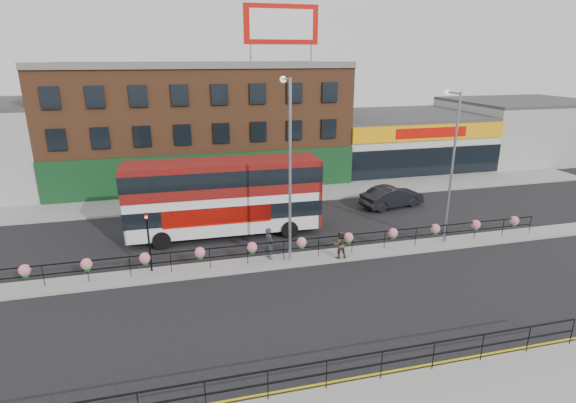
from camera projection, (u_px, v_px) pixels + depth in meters
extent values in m
plane|color=black|center=(301.00, 260.00, 24.97)|extent=(120.00, 120.00, 0.00)
cube|color=gray|center=(260.00, 197.00, 36.01)|extent=(60.00, 4.00, 0.15)
cube|color=gray|center=(301.00, 259.00, 24.95)|extent=(60.00, 1.60, 0.15)
cube|color=gold|center=(375.00, 374.00, 16.03)|extent=(60.00, 0.10, 0.01)
cube|color=gold|center=(378.00, 378.00, 15.86)|extent=(60.00, 0.10, 0.01)
cube|color=brown|center=(200.00, 123.00, 40.92)|extent=(25.00, 12.00, 10.00)
cube|color=#3F3F42|center=(196.00, 64.00, 39.33)|extent=(25.00, 12.00, 0.30)
cube|color=#113C1B|center=(207.00, 174.00, 36.34)|extent=(25.00, 0.25, 3.40)
cube|color=silver|center=(397.00, 141.00, 46.38)|extent=(15.00, 12.00, 5.00)
cube|color=#3F3F42|center=(399.00, 115.00, 45.56)|extent=(15.00, 12.00, 0.30)
cube|color=#FAA60B|center=(431.00, 132.00, 40.22)|extent=(15.00, 0.25, 1.40)
cube|color=#C20D05|center=(432.00, 133.00, 40.11)|extent=(7.00, 0.10, 0.90)
cube|color=black|center=(428.00, 162.00, 41.05)|extent=(15.00, 0.25, 2.60)
cube|color=#A1A29D|center=(519.00, 130.00, 49.68)|extent=(14.50, 12.00, 6.00)
cube|color=#3F3F42|center=(524.00, 101.00, 48.70)|extent=(14.50, 12.00, 0.30)
cube|color=#C20D05|center=(281.00, 24.00, 35.30)|extent=(6.00, 0.25, 3.00)
cube|color=white|center=(282.00, 24.00, 35.17)|extent=(5.10, 0.04, 2.25)
cylinder|color=gray|center=(251.00, 54.00, 35.40)|extent=(0.12, 0.12, 1.40)
cylinder|color=gray|center=(311.00, 54.00, 36.57)|extent=(0.12, 0.12, 1.40)
cube|color=black|center=(301.00, 240.00, 24.58)|extent=(30.00, 0.05, 0.05)
cube|color=black|center=(301.00, 248.00, 24.74)|extent=(30.00, 0.05, 0.05)
cylinder|color=black|center=(43.00, 276.00, 21.71)|extent=(0.04, 0.04, 1.10)
cylinder|color=black|center=(88.00, 271.00, 22.18)|extent=(0.04, 0.04, 1.10)
cylinder|color=black|center=(130.00, 267.00, 22.65)|extent=(0.04, 0.04, 1.10)
cylinder|color=black|center=(171.00, 262.00, 23.12)|extent=(0.04, 0.04, 1.10)
cylinder|color=black|center=(210.00, 258.00, 23.58)|extent=(0.04, 0.04, 1.10)
cylinder|color=black|center=(248.00, 254.00, 24.05)|extent=(0.04, 0.04, 1.10)
cylinder|color=black|center=(284.00, 251.00, 24.52)|extent=(0.04, 0.04, 1.10)
cylinder|color=black|center=(319.00, 247.00, 24.99)|extent=(0.04, 0.04, 1.10)
cylinder|color=black|center=(352.00, 243.00, 25.46)|extent=(0.04, 0.04, 1.10)
cylinder|color=black|center=(385.00, 240.00, 25.93)|extent=(0.04, 0.04, 1.10)
cylinder|color=black|center=(416.00, 237.00, 26.39)|extent=(0.04, 0.04, 1.10)
cylinder|color=black|center=(446.00, 234.00, 26.86)|extent=(0.04, 0.04, 1.10)
cylinder|color=black|center=(475.00, 231.00, 27.33)|extent=(0.04, 0.04, 1.10)
cylinder|color=black|center=(503.00, 228.00, 27.80)|extent=(0.04, 0.04, 1.10)
cylinder|color=black|center=(530.00, 225.00, 28.27)|extent=(0.04, 0.04, 1.10)
sphere|color=#D57088|center=(25.00, 270.00, 21.41)|extent=(0.56, 0.56, 0.56)
sphere|color=#1C5D1B|center=(25.00, 274.00, 21.48)|extent=(0.36, 0.36, 0.36)
sphere|color=#D57088|center=(86.00, 264.00, 22.06)|extent=(0.56, 0.56, 0.56)
sphere|color=#1C5D1B|center=(87.00, 268.00, 22.13)|extent=(0.36, 0.36, 0.36)
sphere|color=#D57088|center=(145.00, 258.00, 22.70)|extent=(0.56, 0.56, 0.56)
sphere|color=#1C5D1B|center=(145.00, 262.00, 22.77)|extent=(0.36, 0.36, 0.36)
sphere|color=#D57088|center=(200.00, 252.00, 23.34)|extent=(0.56, 0.56, 0.56)
sphere|color=#1C5D1B|center=(200.00, 256.00, 23.41)|extent=(0.36, 0.36, 0.36)
sphere|color=#D57088|center=(252.00, 247.00, 23.99)|extent=(0.56, 0.56, 0.56)
sphere|color=#1C5D1B|center=(252.00, 251.00, 24.06)|extent=(0.36, 0.36, 0.36)
sphere|color=#D57088|center=(301.00, 242.00, 24.63)|extent=(0.56, 0.56, 0.56)
sphere|color=#1C5D1B|center=(301.00, 246.00, 24.70)|extent=(0.36, 0.36, 0.36)
sphere|color=#D57088|center=(348.00, 237.00, 25.27)|extent=(0.56, 0.56, 0.56)
sphere|color=#1C5D1B|center=(348.00, 241.00, 25.35)|extent=(0.36, 0.36, 0.36)
sphere|color=#D57088|center=(393.00, 233.00, 25.92)|extent=(0.56, 0.56, 0.56)
sphere|color=#1C5D1B|center=(393.00, 237.00, 25.99)|extent=(0.36, 0.36, 0.36)
sphere|color=#D57088|center=(435.00, 229.00, 26.56)|extent=(0.56, 0.56, 0.56)
sphere|color=#1C5D1B|center=(435.00, 232.00, 26.63)|extent=(0.36, 0.36, 0.36)
sphere|color=#D57088|center=(476.00, 224.00, 27.21)|extent=(0.56, 0.56, 0.56)
sphere|color=#1C5D1B|center=(475.00, 228.00, 27.28)|extent=(0.36, 0.36, 0.36)
sphere|color=#D57088|center=(514.00, 221.00, 27.85)|extent=(0.56, 0.56, 0.56)
sphere|color=#1C5D1B|center=(514.00, 224.00, 27.92)|extent=(0.36, 0.36, 0.36)
cube|color=black|center=(327.00, 361.00, 14.81)|extent=(20.00, 0.05, 0.05)
cube|color=black|center=(327.00, 373.00, 14.96)|extent=(20.00, 0.05, 0.05)
cylinder|color=black|center=(205.00, 396.00, 14.04)|extent=(0.04, 0.04, 1.10)
cylinder|color=black|center=(268.00, 385.00, 14.51)|extent=(0.04, 0.04, 1.10)
cylinder|color=black|center=(326.00, 375.00, 14.98)|extent=(0.04, 0.04, 1.10)
cylinder|color=black|center=(382.00, 365.00, 15.45)|extent=(0.04, 0.04, 1.10)
cylinder|color=black|center=(433.00, 356.00, 15.91)|extent=(0.04, 0.04, 1.10)
cylinder|color=black|center=(482.00, 347.00, 16.38)|extent=(0.04, 0.04, 1.10)
cylinder|color=black|center=(528.00, 339.00, 16.85)|extent=(0.04, 0.04, 1.10)
cylinder|color=black|center=(572.00, 332.00, 17.32)|extent=(0.04, 0.04, 1.10)
cube|color=white|center=(224.00, 196.00, 27.73)|extent=(11.83, 2.87, 4.29)
cube|color=maroon|center=(223.00, 177.00, 27.35)|extent=(11.89, 2.93, 1.93)
cube|color=black|center=(224.00, 208.00, 27.96)|extent=(11.91, 2.96, 0.96)
cube|color=black|center=(223.00, 174.00, 27.30)|extent=(11.93, 2.98, 0.96)
cube|color=maroon|center=(222.00, 162.00, 27.06)|extent=(11.83, 2.87, 0.13)
cube|color=maroon|center=(315.00, 190.00, 29.01)|extent=(0.25, 2.74, 4.29)
cube|color=#C20D05|center=(218.00, 216.00, 26.60)|extent=(6.43, 0.15, 1.07)
cylinder|color=black|center=(162.00, 241.00, 26.28)|extent=(1.08, 0.34, 1.07)
cylinder|color=black|center=(163.00, 225.00, 28.76)|extent=(1.08, 0.34, 1.07)
cylinder|color=black|center=(290.00, 229.00, 27.96)|extent=(1.08, 0.34, 1.07)
cylinder|color=black|center=(280.00, 215.00, 30.44)|extent=(1.08, 0.34, 1.07)
imported|color=black|center=(392.00, 197.00, 33.56)|extent=(3.68, 5.54, 1.60)
imported|color=#2B2B34|center=(269.00, 243.00, 24.62)|extent=(0.95, 0.88, 1.79)
imported|color=#48372A|center=(340.00, 244.00, 24.71)|extent=(0.86, 0.70, 1.61)
cylinder|color=gray|center=(290.00, 175.00, 23.19)|extent=(0.15, 0.15, 9.68)
cylinder|color=gray|center=(287.00, 79.00, 22.40)|extent=(0.10, 1.45, 0.10)
sphere|color=silver|center=(283.00, 79.00, 23.08)|extent=(0.35, 0.35, 0.35)
cylinder|color=gray|center=(452.00, 170.00, 25.86)|extent=(0.14, 0.14, 8.81)
cylinder|color=gray|center=(454.00, 93.00, 25.14)|extent=(0.09, 1.32, 0.09)
sphere|color=silver|center=(447.00, 93.00, 25.76)|extent=(0.32, 0.32, 0.32)
cylinder|color=black|center=(149.00, 243.00, 22.93)|extent=(0.10, 0.10, 3.20)
imported|color=black|center=(146.00, 213.00, 22.43)|extent=(0.15, 0.18, 0.90)
sphere|color=#FF190C|center=(146.00, 217.00, 22.38)|extent=(0.14, 0.14, 0.14)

